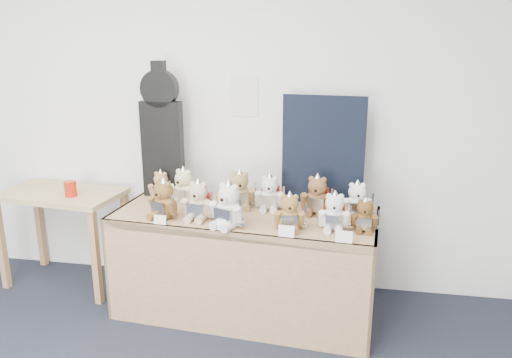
% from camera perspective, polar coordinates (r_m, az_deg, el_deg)
% --- Properties ---
extents(room_shell, '(6.00, 6.00, 6.00)m').
position_cam_1_polar(room_shell, '(3.81, -1.35, 9.41)').
color(room_shell, white).
rests_on(room_shell, floor).
extents(display_table, '(1.88, 0.91, 0.76)m').
position_cam_1_polar(display_table, '(3.48, -1.56, -6.78)').
color(display_table, olive).
rests_on(display_table, floor).
extents(side_table, '(0.99, 0.63, 0.78)m').
position_cam_1_polar(side_table, '(4.22, -21.31, -3.00)').
color(side_table, tan).
rests_on(side_table, floor).
extents(guitar_case, '(0.31, 0.10, 1.02)m').
position_cam_1_polar(guitar_case, '(3.81, -10.71, 5.31)').
color(guitar_case, black).
rests_on(guitar_case, display_table).
extents(navy_board, '(0.59, 0.08, 0.79)m').
position_cam_1_polar(navy_board, '(3.61, 7.66, 3.21)').
color(navy_board, black).
rests_on(navy_board, display_table).
extents(red_cup, '(0.09, 0.09, 0.12)m').
position_cam_1_polar(red_cup, '(4.01, -20.44, -1.06)').
color(red_cup, '#B21D0B').
rests_on(red_cup, side_table).
extents(teddy_front_far_left, '(0.23, 0.23, 0.30)m').
position_cam_1_polar(teddy_front_far_left, '(3.42, -10.50, -2.49)').
color(teddy_front_far_left, brown).
rests_on(teddy_front_far_left, display_table).
extents(teddy_front_left, '(0.24, 0.21, 0.30)m').
position_cam_1_polar(teddy_front_left, '(3.36, -6.60, -2.64)').
color(teddy_front_left, tan).
rests_on(teddy_front_left, display_table).
extents(teddy_front_centre, '(0.26, 0.26, 0.33)m').
position_cam_1_polar(teddy_front_centre, '(3.21, -3.18, -3.19)').
color(teddy_front_centre, silver).
rests_on(teddy_front_centre, display_table).
extents(teddy_front_right, '(0.22, 0.19, 0.27)m').
position_cam_1_polar(teddy_front_right, '(3.16, 3.85, -3.97)').
color(teddy_front_right, olive).
rests_on(teddy_front_right, display_table).
extents(teddy_front_far_right, '(0.22, 0.18, 0.27)m').
position_cam_1_polar(teddy_front_far_right, '(3.20, 8.94, -3.89)').
color(teddy_front_far_right, silver).
rests_on(teddy_front_far_right, display_table).
extents(teddy_front_end, '(0.19, 0.16, 0.23)m').
position_cam_1_polar(teddy_front_end, '(3.22, 12.32, -4.23)').
color(teddy_front_end, brown).
rests_on(teddy_front_end, display_table).
extents(teddy_back_left, '(0.24, 0.23, 0.30)m').
position_cam_1_polar(teddy_back_left, '(3.67, -8.30, -1.05)').
color(teddy_back_left, beige).
rests_on(teddy_back_left, display_table).
extents(teddy_back_centre_left, '(0.25, 0.22, 0.30)m').
position_cam_1_polar(teddy_back_centre_left, '(3.56, -1.86, -1.41)').
color(teddy_back_centre_left, '#9A7F4D').
rests_on(teddy_back_centre_left, display_table).
extents(teddy_back_centre_right, '(0.23, 0.19, 0.28)m').
position_cam_1_polar(teddy_back_centre_right, '(3.52, 1.55, -1.75)').
color(teddy_back_centre_right, beige).
rests_on(teddy_back_centre_right, display_table).
extents(teddy_back_right, '(0.25, 0.21, 0.30)m').
position_cam_1_polar(teddy_back_right, '(3.47, 6.97, -2.02)').
color(teddy_back_right, brown).
rests_on(teddy_back_right, display_table).
extents(teddy_back_end, '(0.23, 0.19, 0.27)m').
position_cam_1_polar(teddy_back_end, '(3.45, 11.44, -2.50)').
color(teddy_back_end, white).
rests_on(teddy_back_end, display_table).
extents(teddy_back_far_left, '(0.20, 0.17, 0.25)m').
position_cam_1_polar(teddy_back_far_left, '(3.80, -10.81, -0.91)').
color(teddy_back_far_left, '#A6794D').
rests_on(teddy_back_far_left, display_table).
extents(entry_card_a, '(0.09, 0.03, 0.06)m').
position_cam_1_polar(entry_card_a, '(3.32, -10.92, -4.59)').
color(entry_card_a, silver).
rests_on(entry_card_a, display_table).
extents(entry_card_b, '(0.10, 0.03, 0.07)m').
position_cam_1_polar(entry_card_b, '(3.17, -3.74, -5.30)').
color(entry_card_b, silver).
rests_on(entry_card_b, display_table).
extents(entry_card_c, '(0.10, 0.03, 0.07)m').
position_cam_1_polar(entry_card_c, '(3.07, 3.49, -5.97)').
color(entry_card_c, silver).
rests_on(entry_card_c, display_table).
extents(entry_card_d, '(0.10, 0.03, 0.07)m').
position_cam_1_polar(entry_card_d, '(3.02, 10.03, -6.53)').
color(entry_card_d, silver).
rests_on(entry_card_d, display_table).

